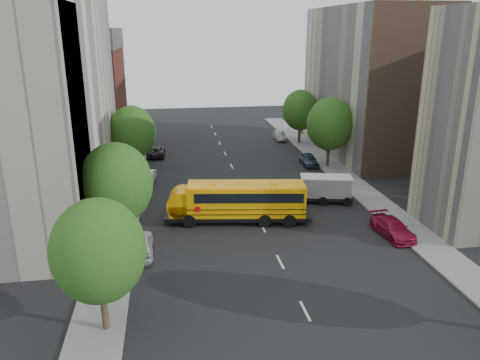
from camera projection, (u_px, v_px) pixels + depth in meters
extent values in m
plane|color=black|center=(258.00, 218.00, 39.79)|extent=(120.00, 120.00, 0.00)
cube|color=slate|center=(124.00, 204.00, 42.76)|extent=(3.00, 80.00, 0.12)
cube|color=slate|center=(362.00, 191.00, 46.19)|extent=(3.00, 80.00, 0.12)
cube|color=silver|center=(240.00, 182.00, 49.19)|extent=(0.15, 64.00, 0.01)
cube|color=#C0B39B|center=(38.00, 95.00, 39.68)|extent=(10.00, 26.00, 20.00)
cube|color=maroon|center=(83.00, 100.00, 61.44)|extent=(10.00, 15.00, 13.00)
cube|color=#BDAC93|center=(0.00, 140.00, 30.27)|extent=(10.00, 7.00, 17.00)
cube|color=#BDAC93|center=(369.00, 82.00, 58.52)|extent=(10.00, 22.00, 18.00)
cube|color=brown|center=(413.00, 94.00, 48.18)|extent=(10.10, 0.30, 18.00)
cylinder|color=gold|center=(418.00, 13.00, 64.92)|extent=(1.00, 1.00, 35.00)
cylinder|color=#38281C|center=(104.00, 308.00, 24.58)|extent=(0.36, 0.36, 2.70)
ellipsoid|color=#124211|center=(98.00, 251.00, 23.57)|extent=(4.80, 4.80, 5.52)
cylinder|color=#38281C|center=(120.00, 230.00, 33.95)|extent=(0.36, 0.36, 2.88)
ellipsoid|color=#124211|center=(116.00, 184.00, 32.87)|extent=(5.12, 5.12, 5.89)
cylinder|color=#38281C|center=(134.00, 163.00, 50.88)|extent=(0.36, 0.36, 2.81)
ellipsoid|color=#124211|center=(132.00, 132.00, 49.83)|extent=(4.99, 4.99, 5.74)
cylinder|color=#38281C|center=(328.00, 155.00, 54.14)|extent=(0.36, 0.36, 2.95)
ellipsoid|color=#124211|center=(330.00, 124.00, 53.03)|extent=(5.25, 5.25, 6.04)
cylinder|color=#38281C|center=(299.00, 134.00, 65.46)|extent=(0.36, 0.36, 2.74)
ellipsoid|color=#124211|center=(300.00, 110.00, 64.43)|extent=(4.86, 4.86, 5.59)
cube|color=black|center=(238.00, 215.00, 38.96)|extent=(12.19, 4.41, 0.32)
cube|color=#FFA105|center=(247.00, 199.00, 38.54)|extent=(9.87, 4.02, 2.45)
cube|color=#FFA105|center=(179.00, 208.00, 38.71)|extent=(2.25, 2.70, 1.06)
cube|color=black|center=(192.00, 193.00, 38.33)|extent=(0.88, 2.50, 1.28)
cube|color=#FFA105|center=(247.00, 185.00, 38.16)|extent=(9.84, 3.81, 0.15)
cube|color=black|center=(249.00, 193.00, 38.38)|extent=(9.03, 3.96, 0.80)
cube|color=black|center=(247.00, 209.00, 38.80)|extent=(9.88, 4.08, 0.06)
cube|color=black|center=(247.00, 204.00, 38.67)|extent=(9.88, 4.08, 0.06)
cube|color=#FFA105|center=(305.00, 199.00, 38.60)|extent=(0.54, 2.66, 2.45)
cube|color=#FFA105|center=(211.00, 184.00, 38.09)|extent=(0.72, 0.72, 0.11)
cube|color=#FFA105|center=(277.00, 183.00, 38.16)|extent=(0.72, 0.72, 0.11)
cylinder|color=#FFA105|center=(178.00, 202.00, 38.54)|extent=(2.57, 2.75, 2.24)
cylinder|color=red|center=(195.00, 210.00, 37.24)|extent=(0.53, 0.12, 0.53)
cylinder|color=black|center=(186.00, 222.00, 37.66)|extent=(1.10, 0.47, 1.06)
cylinder|color=black|center=(189.00, 210.00, 40.19)|extent=(1.10, 0.47, 1.06)
cylinder|color=black|center=(267.00, 221.00, 37.74)|extent=(1.10, 0.47, 1.06)
cylinder|color=black|center=(265.00, 209.00, 40.27)|extent=(1.10, 0.47, 1.06)
cylinder|color=black|center=(293.00, 221.00, 37.76)|extent=(1.10, 0.47, 1.06)
cylinder|color=black|center=(289.00, 209.00, 40.29)|extent=(1.10, 0.47, 1.06)
cube|color=black|center=(320.00, 197.00, 43.43)|extent=(6.10, 3.18, 0.29)
cube|color=silver|center=(326.00, 186.00, 43.08)|extent=(4.76, 2.79, 1.74)
cube|color=silver|center=(297.00, 189.00, 43.34)|extent=(1.73, 2.10, 1.16)
cube|color=silver|center=(326.00, 177.00, 42.80)|extent=(4.97, 2.93, 0.12)
cylinder|color=black|center=(297.00, 201.00, 42.67)|extent=(0.85, 0.42, 0.81)
cylinder|color=black|center=(296.00, 194.00, 44.51)|extent=(0.85, 0.42, 0.81)
cylinder|color=black|center=(323.00, 201.00, 42.52)|extent=(0.85, 0.42, 0.81)
cylinder|color=black|center=(321.00, 194.00, 44.36)|extent=(0.85, 0.42, 0.81)
cylinder|color=black|center=(347.00, 202.00, 42.38)|extent=(0.85, 0.42, 0.81)
cylinder|color=black|center=(343.00, 195.00, 44.22)|extent=(0.85, 0.42, 0.81)
imported|color=#B4B4BB|center=(140.00, 244.00, 33.13)|extent=(2.01, 4.74, 1.60)
imported|color=white|center=(147.00, 176.00, 48.74)|extent=(1.91, 4.53, 1.45)
imported|color=black|center=(156.00, 151.00, 59.05)|extent=(2.32, 4.71, 1.29)
imported|color=maroon|center=(393.00, 228.00, 36.12)|extent=(2.33, 4.81, 1.35)
imported|color=#2D3C50|center=(309.00, 160.00, 55.05)|extent=(1.78, 4.14, 1.39)
imported|color=#9C9A96|center=(279.00, 136.00, 67.81)|extent=(1.52, 3.91, 1.27)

